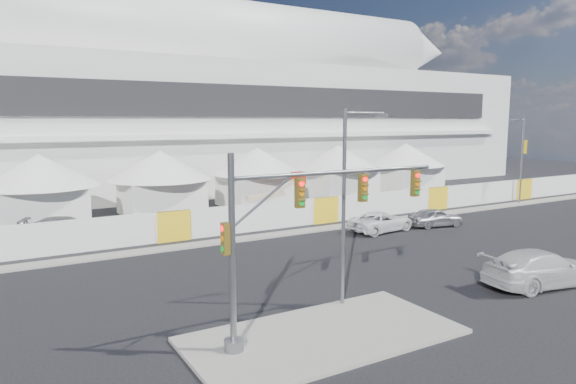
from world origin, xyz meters
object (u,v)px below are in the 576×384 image
traffic_mast (286,235)px  boom_lift (262,210)px  pickup_near (541,268)px  streetlight_curb (521,154)px  lot_car_c (66,229)px  pickup_curb (381,221)px  sedan_silver (435,217)px  streetlight_median (348,193)px

traffic_mast → boom_lift: 21.96m
pickup_near → streetlight_curb: (20.31, 15.84, 3.84)m
pickup_near → traffic_mast: (-13.67, 0.68, 3.03)m
boom_lift → lot_car_c: bearing=161.3°
pickup_curb → lot_car_c: 21.42m
lot_car_c → boom_lift: size_ratio=0.74×
sedan_silver → pickup_near: (-5.98, -12.48, 0.17)m
traffic_mast → streetlight_curb: bearing=24.0°
pickup_near → pickup_curb: bearing=2.2°
streetlight_median → boom_lift: bearing=73.8°
pickup_curb → streetlight_curb: (18.87, 2.58, 4.00)m
pickup_near → lot_car_c: bearing=49.0°
traffic_mast → boom_lift: size_ratio=1.23×
sedan_silver → pickup_curb: 4.61m
lot_car_c → streetlight_curb: 39.27m
pickup_curb → lot_car_c: size_ratio=0.94×
pickup_near → sedan_silver: bearing=-17.2°
pickup_curb → pickup_near: pickup_near is taller
streetlight_median → streetlight_curb: streetlight_median is taller
lot_car_c → pickup_near: bearing=-120.1°
streetlight_median → sedan_silver: bearing=32.5°
pickup_curb → traffic_mast: (-15.11, -12.57, 3.19)m
pickup_curb → boom_lift: boom_lift is taller
streetlight_curb → boom_lift: 25.42m
sedan_silver → traffic_mast: size_ratio=0.46×
traffic_mast → boom_lift: (9.26, 19.70, -2.92)m
sedan_silver → streetlight_median: bearing=134.3°
pickup_curb → sedan_silver: bearing=-106.9°
traffic_mast → pickup_near: bearing=-2.9°
pickup_curb → boom_lift: size_ratio=0.69×
pickup_curb → streetlight_median: streetlight_median is taller
pickup_near → streetlight_median: 10.70m
pickup_near → lot_car_c: 28.22m
lot_car_c → boom_lift: bearing=-75.1°
sedan_silver → lot_car_c: 25.94m
pickup_curb → traffic_mast: traffic_mast is taller
pickup_near → traffic_mast: size_ratio=0.66×
sedan_silver → pickup_near: bearing=166.2°
pickup_curb → lot_car_c: (-19.79, 8.18, 0.08)m
streetlight_median → boom_lift: streetlight_median is taller
boom_lift → streetlight_median: bearing=-120.6°
lot_car_c → traffic_mast: 21.51m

